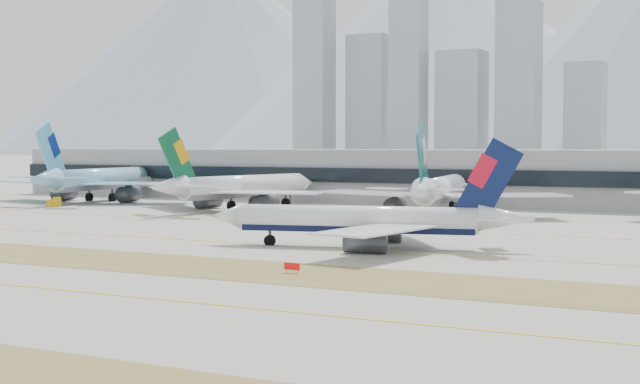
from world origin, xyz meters
The scene contains 11 objects.
ground centered at (0.00, 0.00, 0.00)m, with size 3000.00×3000.00×0.00m, color #A7A49C.
taxiing_airliner centered at (25.72, -1.62, 4.25)m, with size 51.89×44.41×17.63m.
widebody_korean centered at (-90.71, 69.93, 6.06)m, with size 63.47×62.58×22.80m.
widebody_eva centered at (-36.32, 58.91, 5.51)m, with size 56.83×56.51×20.74m.
widebody_cathay centered at (14.59, 64.05, 5.64)m, with size 58.74×58.11×21.21m.
terminal centered at (0.00, 114.84, 7.50)m, with size 280.00×43.10×15.00m.
hold_sign_right centered at (28.37, -32.00, 0.88)m, with size 2.20×0.15×1.35m.
gse_c centered at (13.24, 39.31, 1.05)m, with size 3.55×2.00×2.60m.
gse_a centered at (-86.86, 47.94, 1.05)m, with size 3.55×2.00×2.60m.
gse_b centered at (-11.89, 35.98, 1.05)m, with size 3.55×2.00×2.60m.
city_skyline centered at (-106.76, 453.42, 49.80)m, with size 342.00×49.80×140.00m.
Camera 1 is at (81.94, -130.42, 16.21)m, focal length 50.00 mm.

